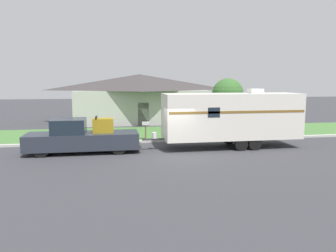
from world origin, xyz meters
TOP-DOWN VIEW (x-y plane):
  - ground_plane at (0.00, 0.00)m, footprint 120.00×120.00m
  - curb_strip at (0.00, 3.75)m, footprint 80.00×0.30m
  - lawn_strip at (0.00, 7.40)m, footprint 80.00×7.00m
  - house_across_street at (-0.45, 15.40)m, footprint 13.31×7.83m
  - pickup_truck at (-4.96, 1.29)m, footprint 6.30×2.00m
  - travel_trailer at (3.87, 1.29)m, footprint 9.54×2.37m
  - mailbox at (-1.00, 4.65)m, footprint 0.48×0.20m
  - tree_in_yard at (5.40, 6.21)m, footprint 2.37×2.37m

SIDE VIEW (x-z plane):
  - ground_plane at x=0.00m, z-range 0.00..0.00m
  - lawn_strip at x=0.00m, z-range 0.00..0.03m
  - curb_strip at x=0.00m, z-range 0.00..0.14m
  - pickup_truck at x=-4.96m, z-range -0.16..1.88m
  - mailbox at x=-1.00m, z-range 0.34..1.60m
  - travel_trailer at x=3.87m, z-range 0.14..3.70m
  - house_across_street at x=-0.45m, z-range 0.08..4.77m
  - tree_in_yard at x=5.40m, z-range 0.91..5.13m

